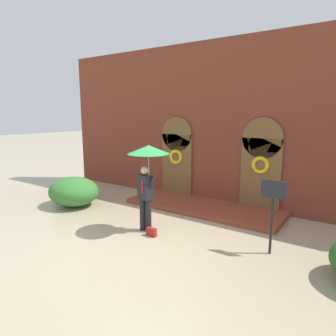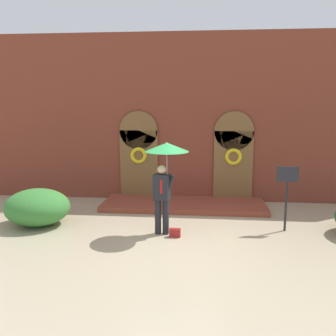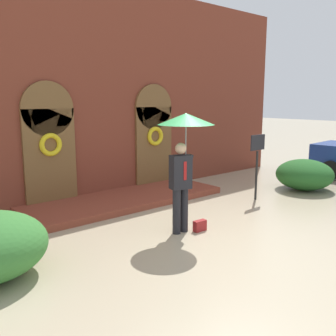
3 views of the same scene
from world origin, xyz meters
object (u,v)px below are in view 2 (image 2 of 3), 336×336
Objects in this scene: person_with_umbrella at (166,161)px; sign_post at (287,188)px; handbag at (175,233)px; shrub_left at (37,207)px.

person_with_umbrella reaches higher than sign_post.
shrub_left is (-3.84, 0.59, 0.39)m from handbag.
handbag is at bearing -8.67° from shrub_left.
person_with_umbrella is 3.24m from sign_post.
sign_post is at bearing 1.38° from shrub_left.
handbag is 0.16× the size of sign_post.
person_with_umbrella is at bearing -169.99° from sign_post.
handbag is 3.13m from sign_post.
sign_post reaches higher than shrub_left.
shrub_left reaches higher than handbag.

